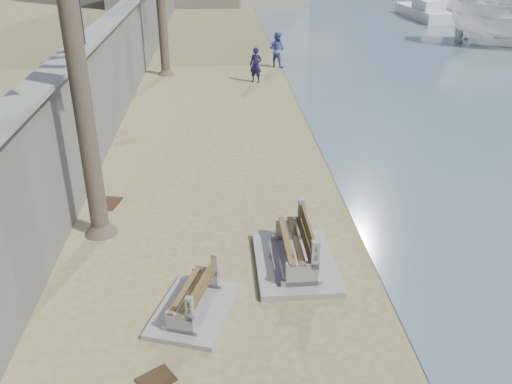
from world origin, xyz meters
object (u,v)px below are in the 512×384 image
person_b (277,48)px  bench_near (194,297)px  person_a (256,63)px  yacht_far (423,14)px  bench_far (296,247)px

person_b → bench_near: bearing=112.2°
bench_near → person_b: 20.16m
person_a → yacht_far: (14.57, 18.54, -0.58)m
bench_far → yacht_far: yacht_far is taller
person_a → person_b: person_b is taller
bench_near → yacht_far: 39.16m
bench_far → person_b: (1.50, 18.36, 0.53)m
bench_far → person_a: 15.34m
person_b → yacht_far: person_b is taller
bench_near → yacht_far: yacht_far is taller
yacht_far → person_a: bearing=139.4°
bench_near → yacht_far: size_ratio=0.31×
person_a → yacht_far: person_a is taller
person_b → person_a: bearing=99.3°
person_a → yacht_far: bearing=77.6°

